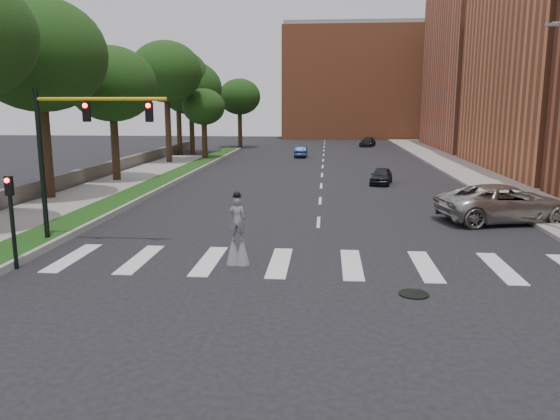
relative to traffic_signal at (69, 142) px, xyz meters
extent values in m
plane|color=black|center=(9.78, -3.00, -4.15)|extent=(160.00, 160.00, 0.00)
cube|color=#153C11|center=(-1.72, 17.00, -4.03)|extent=(2.00, 60.00, 0.25)
cube|color=#989893|center=(-0.67, 17.00, -4.01)|extent=(0.20, 60.00, 0.28)
cube|color=gray|center=(-4.72, 7.00, -4.06)|extent=(4.00, 60.00, 0.18)
cube|color=gray|center=(22.28, 22.00, -4.06)|extent=(5.00, 90.00, 0.18)
cube|color=#534F47|center=(-7.22, 19.00, -3.60)|extent=(0.50, 56.00, 1.10)
cylinder|color=black|center=(12.78, -5.00, -4.13)|extent=(0.90, 0.90, 0.04)
cube|color=#BD6445|center=(31.78, 51.00, 5.85)|extent=(16.00, 22.00, 20.00)
cube|color=#C3673D|center=(15.78, 75.00, 4.85)|extent=(26.00, 14.00, 18.00)
cube|color=slate|center=(19.08, 3.00, 4.60)|extent=(0.50, 0.18, 0.12)
cylinder|color=black|center=(-1.22, 0.00, -1.05)|extent=(0.20, 0.20, 6.20)
cylinder|color=gold|center=(1.38, 0.00, 1.65)|extent=(5.20, 0.14, 0.14)
cube|color=black|center=(0.78, 0.00, 1.15)|extent=(0.28, 0.18, 0.75)
cylinder|color=#FF0C0C|center=(0.78, -0.10, 1.40)|extent=(0.18, 0.06, 0.18)
cube|color=black|center=(3.28, 0.00, 1.15)|extent=(0.28, 0.18, 0.75)
cylinder|color=#FF0C0C|center=(3.28, -0.10, 1.40)|extent=(0.18, 0.06, 0.18)
cylinder|color=black|center=(-0.52, -3.50, -2.65)|extent=(0.14, 0.14, 3.00)
cube|color=black|center=(-0.52, -3.50, -1.25)|extent=(0.25, 0.16, 0.65)
cylinder|color=#FF0C0C|center=(-0.52, -3.60, -1.05)|extent=(0.16, 0.05, 0.16)
cylinder|color=black|center=(7.19, -2.31, -3.73)|extent=(0.07, 0.07, 0.84)
cylinder|color=black|center=(6.87, -2.29, -3.73)|extent=(0.07, 0.07, 0.84)
cone|color=slate|center=(7.19, -2.31, -3.62)|extent=(0.52, 0.52, 1.05)
cone|color=slate|center=(6.87, -2.29, -3.62)|extent=(0.52, 0.52, 1.05)
imported|color=slate|center=(7.03, -2.30, -2.51)|extent=(0.60, 0.42, 1.59)
sphere|color=black|center=(7.03, -2.30, -1.66)|extent=(0.26, 0.26, 0.26)
cylinder|color=black|center=(7.03, -2.30, -1.71)|extent=(0.34, 0.34, 0.02)
cube|color=yellow|center=(7.04, -2.16, -2.07)|extent=(0.22, 0.05, 0.10)
imported|color=#A8A59F|center=(18.78, 5.90, -3.24)|extent=(7.02, 4.38, 1.81)
imported|color=black|center=(14.04, 18.31, -3.56)|extent=(2.04, 3.65, 1.17)
imported|color=navy|center=(7.37, 38.09, -3.57)|extent=(1.30, 3.57, 1.17)
imported|color=black|center=(15.65, 54.15, -3.56)|extent=(2.72, 4.37, 1.18)
cylinder|color=black|center=(-6.20, 9.88, -0.91)|extent=(0.56, 0.56, 6.48)
ellipsoid|color=black|center=(-6.20, 9.88, 4.23)|extent=(7.60, 7.60, 6.46)
cylinder|color=black|center=(-5.18, 17.72, -1.42)|extent=(0.56, 0.56, 5.47)
ellipsoid|color=black|center=(-5.18, 17.72, 2.88)|extent=(6.26, 6.26, 5.32)
cylinder|color=black|center=(-4.94, 30.47, -0.68)|extent=(0.56, 0.56, 6.94)
ellipsoid|color=black|center=(-4.94, 30.47, 4.46)|extent=(6.68, 6.68, 5.68)
cylinder|color=black|center=(-6.37, 39.65, -0.67)|extent=(0.56, 0.56, 6.95)
ellipsoid|color=black|center=(-6.37, 39.65, 4.52)|extent=(6.87, 6.87, 5.84)
cylinder|color=black|center=(-2.26, 34.06, -2.00)|extent=(0.56, 0.56, 4.31)
ellipsoid|color=black|center=(-2.26, 34.06, 1.22)|extent=(4.26, 4.26, 3.62)
cylinder|color=black|center=(-1.22, 50.50, -1.53)|extent=(0.56, 0.56, 5.24)
ellipsoid|color=black|center=(-1.22, 50.50, 2.45)|extent=(5.43, 5.43, 4.62)
cylinder|color=black|center=(-5.24, 40.90, -1.32)|extent=(0.56, 0.56, 5.67)
ellipsoid|color=black|center=(-5.24, 40.90, 3.27)|extent=(7.03, 7.03, 5.97)
camera|label=1|loc=(10.11, -20.80, 1.44)|focal=35.00mm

